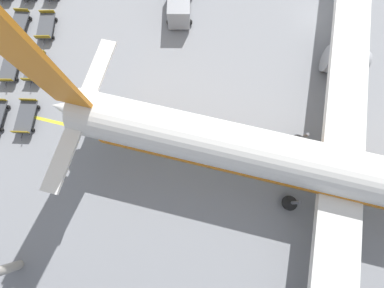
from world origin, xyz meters
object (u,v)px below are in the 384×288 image
(airplane, at_px, (361,177))
(service_van, at_px, (179,2))
(baggage_dolly_row_mid_a_col_c, at_px, (10,67))
(baggage_dolly_row_mid_b_col_c, at_px, (35,67))
(baggage_dolly_row_mid_b_col_d, at_px, (26,117))
(baggage_dolly_row_mid_a_col_b, at_px, (19,24))
(baggage_dolly_row_mid_b_col_b, at_px, (46,26))

(airplane, relative_size, service_van, 8.97)
(baggage_dolly_row_mid_a_col_c, bearing_deg, baggage_dolly_row_mid_b_col_c, 99.68)
(baggage_dolly_row_mid_a_col_c, xyz_separation_m, baggage_dolly_row_mid_b_col_c, (-0.40, 2.32, 0.00))
(airplane, bearing_deg, baggage_dolly_row_mid_b_col_c, -103.50)
(airplane, relative_size, baggage_dolly_row_mid_a_col_c, 12.20)
(baggage_dolly_row_mid_b_col_c, bearing_deg, baggage_dolly_row_mid_b_col_d, 10.00)
(airplane, distance_m, baggage_dolly_row_mid_b_col_c, 28.93)
(airplane, xyz_separation_m, service_van, (-15.59, -15.63, -2.04))
(airplane, xyz_separation_m, baggage_dolly_row_mid_a_col_c, (-6.32, -30.32, -2.77))
(baggage_dolly_row_mid_a_col_b, bearing_deg, baggage_dolly_row_mid_b_col_c, 35.60)
(baggage_dolly_row_mid_a_col_c, height_order, baggage_dolly_row_mid_b_col_c, same)
(service_van, bearing_deg, baggage_dolly_row_mid_b_col_d, -39.63)
(service_van, distance_m, baggage_dolly_row_mid_b_col_c, 15.24)
(baggage_dolly_row_mid_a_col_b, bearing_deg, service_van, 105.90)
(baggage_dolly_row_mid_b_col_b, height_order, baggage_dolly_row_mid_b_col_d, same)
(baggage_dolly_row_mid_a_col_b, distance_m, baggage_dolly_row_mid_b_col_b, 2.74)
(baggage_dolly_row_mid_a_col_b, distance_m, baggage_dolly_row_mid_a_col_c, 4.92)
(baggage_dolly_row_mid_a_col_b, distance_m, baggage_dolly_row_mid_b_col_c, 5.46)
(service_van, distance_m, baggage_dolly_row_mid_b_col_d, 18.02)
(baggage_dolly_row_mid_a_col_c, distance_m, baggage_dolly_row_mid_b_col_d, 5.60)
(baggage_dolly_row_mid_a_col_c, height_order, baggage_dolly_row_mid_b_col_b, same)
(airplane, distance_m, baggage_dolly_row_mid_b_col_d, 27.31)
(baggage_dolly_row_mid_a_col_b, bearing_deg, baggage_dolly_row_mid_b_col_b, 94.35)
(service_van, bearing_deg, baggage_dolly_row_mid_a_col_c, -57.75)
(airplane, relative_size, baggage_dolly_row_mid_b_col_d, 12.23)
(baggage_dolly_row_mid_a_col_b, height_order, baggage_dolly_row_mid_b_col_d, same)
(baggage_dolly_row_mid_b_col_b, relative_size, baggage_dolly_row_mid_b_col_c, 1.01)
(baggage_dolly_row_mid_a_col_c, bearing_deg, airplane, 78.22)
(baggage_dolly_row_mid_a_col_c, bearing_deg, baggage_dolly_row_mid_b_col_b, 159.61)
(airplane, bearing_deg, baggage_dolly_row_mid_a_col_c, -101.78)
(baggage_dolly_row_mid_a_col_b, xyz_separation_m, baggage_dolly_row_mid_b_col_d, (9.44, 4.06, 0.00))
(baggage_dolly_row_mid_a_col_b, relative_size, baggage_dolly_row_mid_b_col_d, 1.00)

